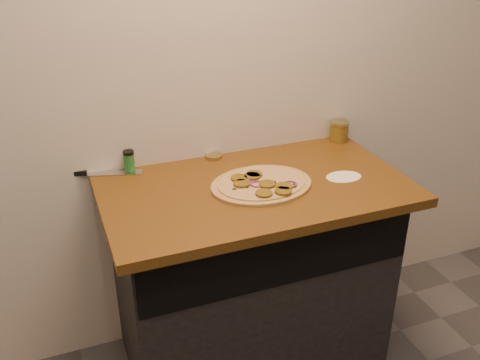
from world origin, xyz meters
name	(u,v)px	position (x,y,z in m)	size (l,w,h in m)	color
cabinet	(251,277)	(0.00, 1.45, 0.43)	(1.10, 0.60, 0.86)	black
countertop	(255,189)	(0.00, 1.42, 0.88)	(1.20, 0.70, 0.04)	brown
pizza	(261,184)	(0.02, 1.40, 0.91)	(0.42, 0.42, 0.03)	tan
chefs_knife	(90,173)	(-0.59, 1.75, 0.91)	(0.35, 0.14, 0.02)	#B7BAC1
mason_jar_lid	(214,156)	(-0.07, 1.72, 0.91)	(0.08, 0.08, 0.02)	tan
salsa_jar	(339,131)	(0.54, 1.70, 0.95)	(0.09, 0.09, 0.10)	#9A2A0F
spice_shaker	(129,161)	(-0.44, 1.72, 0.95)	(0.05, 0.05, 0.09)	#206727
flour_spill	(344,177)	(0.36, 1.35, 0.90)	(0.15, 0.15, 0.00)	white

